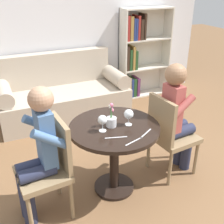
# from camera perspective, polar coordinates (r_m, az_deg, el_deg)

# --- Properties ---
(ground_plane) EXTENTS (16.00, 16.00, 0.00)m
(ground_plane) POSITION_cam_1_polar(r_m,az_deg,el_deg) (2.96, 0.42, -15.06)
(ground_plane) COLOR brown
(back_wall) EXTENTS (5.20, 0.05, 2.70)m
(back_wall) POSITION_cam_1_polar(r_m,az_deg,el_deg) (4.40, -12.53, 17.71)
(back_wall) COLOR silver
(back_wall) RESTS_ON ground_plane
(round_table) EXTENTS (0.83, 0.83, 0.71)m
(round_table) POSITION_cam_1_polar(r_m,az_deg,el_deg) (2.63, 0.46, -6.02)
(round_table) COLOR black
(round_table) RESTS_ON ground_plane
(couch) EXTENTS (1.87, 0.80, 0.92)m
(couch) POSITION_cam_1_polar(r_m,az_deg,el_deg) (4.27, -9.89, 3.15)
(couch) COLOR #B7A893
(couch) RESTS_ON ground_plane
(bookshelf_right) EXTENTS (0.87, 0.28, 1.48)m
(bookshelf_right) POSITION_cam_1_polar(r_m,az_deg,el_deg) (4.88, 5.32, 11.68)
(bookshelf_right) COLOR silver
(bookshelf_right) RESTS_ON ground_plane
(chair_left) EXTENTS (0.45, 0.45, 0.90)m
(chair_left) POSITION_cam_1_polar(r_m,az_deg,el_deg) (2.48, -12.44, -10.48)
(chair_left) COLOR #937A56
(chair_left) RESTS_ON ground_plane
(chair_right) EXTENTS (0.46, 0.46, 0.90)m
(chair_right) POSITION_cam_1_polar(r_m,az_deg,el_deg) (2.93, 11.50, -4.17)
(chair_right) COLOR #937A56
(chair_right) RESTS_ON ground_plane
(person_left) EXTENTS (0.43, 0.36, 1.21)m
(person_left) POSITION_cam_1_polar(r_m,az_deg,el_deg) (2.38, -14.86, -8.22)
(person_left) COLOR #282D47
(person_left) RESTS_ON ground_plane
(person_right) EXTENTS (0.44, 0.37, 1.22)m
(person_right) POSITION_cam_1_polar(r_m,az_deg,el_deg) (2.92, 13.03, -0.91)
(person_right) COLOR #282D47
(person_right) RESTS_ON ground_plane
(wine_glass_left) EXTENTS (0.08, 0.08, 0.15)m
(wine_glass_left) POSITION_cam_1_polar(r_m,az_deg,el_deg) (2.42, -1.94, -1.72)
(wine_glass_left) COLOR white
(wine_glass_left) RESTS_ON round_table
(wine_glass_right) EXTENTS (0.09, 0.09, 0.15)m
(wine_glass_right) POSITION_cam_1_polar(r_m,az_deg,el_deg) (2.53, 3.41, -0.53)
(wine_glass_right) COLOR white
(wine_glass_right) RESTS_ON round_table
(flower_vase) EXTENTS (0.09, 0.09, 0.23)m
(flower_vase) POSITION_cam_1_polar(r_m,az_deg,el_deg) (2.51, -0.15, -1.30)
(flower_vase) COLOR silver
(flower_vase) RESTS_ON round_table
(knife_left_setting) EXTENTS (0.19, 0.06, 0.00)m
(knife_left_setting) POSITION_cam_1_polar(r_m,az_deg,el_deg) (2.37, 0.82, -5.19)
(knife_left_setting) COLOR silver
(knife_left_setting) RESTS_ON round_table
(fork_left_setting) EXTENTS (0.18, 0.07, 0.00)m
(fork_left_setting) POSITION_cam_1_polar(r_m,az_deg,el_deg) (2.33, 4.45, -5.97)
(fork_left_setting) COLOR silver
(fork_left_setting) RESTS_ON round_table
(knife_right_setting) EXTENTS (0.17, 0.11, 0.00)m
(knife_right_setting) POSITION_cam_1_polar(r_m,az_deg,el_deg) (2.45, 6.87, -4.34)
(knife_right_setting) COLOR silver
(knife_right_setting) RESTS_ON round_table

